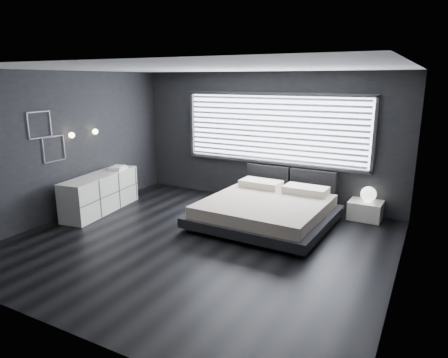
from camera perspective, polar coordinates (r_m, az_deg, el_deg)
The scene contains 12 objects.
room at distance 6.33m, azimuth -3.65°, elevation 2.74°, with size 6.04×6.00×2.80m.
window at distance 8.60m, azimuth 7.07°, elevation 7.09°, with size 4.14×0.09×1.52m.
headboard at distance 8.59m, azimuth 9.41°, elevation -0.06°, with size 1.96×0.16×0.52m.
sconce_near at distance 8.21m, azimuth -20.95°, elevation 5.87°, with size 0.18×0.11×0.11m.
sconce_far at distance 8.61m, azimuth -17.94°, elevation 6.46°, with size 0.18×0.11×0.11m.
wall_art_upper at distance 7.88m, azimuth -24.84°, elevation 7.03°, with size 0.01×0.48×0.48m.
wall_art_lower at distance 8.09m, azimuth -23.10°, elevation 3.98°, with size 0.01×0.48×0.48m.
bed at distance 7.48m, azimuth 6.02°, elevation -4.37°, with size 2.44×2.33×0.61m.
nightstand at distance 8.21m, azimuth 19.54°, elevation -4.21°, with size 0.61×0.51×0.35m, color white.
orb_lamp at distance 8.13m, azimuth 19.94°, elevation -2.04°, with size 0.29×0.29×0.29m, color white.
dresser at distance 8.54m, azimuth -17.19°, elevation -1.89°, with size 0.81×1.97×0.77m.
book_stack at distance 8.82m, azimuth -14.93°, elevation 1.57°, with size 0.34×0.41×0.07m.
Camera 1 is at (3.28, -5.26, 2.64)m, focal length 32.00 mm.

